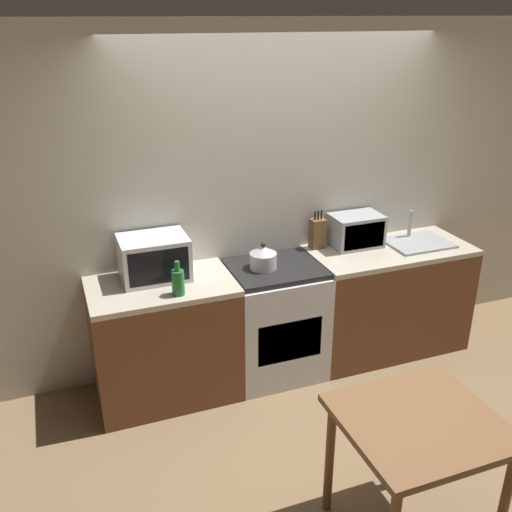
{
  "coord_description": "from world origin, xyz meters",
  "views": [
    {
      "loc": [
        -1.63,
        -2.69,
        2.62
      ],
      "look_at": [
        -0.33,
        0.75,
        1.05
      ],
      "focal_mm": 40.0,
      "sensor_mm": 36.0,
      "label": 1
    }
  ],
  "objects_px": {
    "kettle": "(263,257)",
    "dining_table": "(418,437)",
    "toaster_oven": "(356,231)",
    "stove_range": "(274,320)",
    "microwave": "(154,258)",
    "bottle": "(178,282)"
  },
  "relations": [
    {
      "from": "microwave",
      "to": "bottle",
      "type": "distance_m",
      "value": 0.33
    },
    {
      "from": "bottle",
      "to": "toaster_oven",
      "type": "relative_size",
      "value": 0.6
    },
    {
      "from": "kettle",
      "to": "microwave",
      "type": "relative_size",
      "value": 0.43
    },
    {
      "from": "stove_range",
      "to": "dining_table",
      "type": "bearing_deg",
      "value": -87.09
    },
    {
      "from": "toaster_oven",
      "to": "dining_table",
      "type": "relative_size",
      "value": 0.52
    },
    {
      "from": "stove_range",
      "to": "microwave",
      "type": "relative_size",
      "value": 1.93
    },
    {
      "from": "kettle",
      "to": "dining_table",
      "type": "xyz_separation_m",
      "value": [
        0.18,
        -1.7,
        -0.33
      ]
    },
    {
      "from": "stove_range",
      "to": "toaster_oven",
      "type": "relative_size",
      "value": 2.25
    },
    {
      "from": "stove_range",
      "to": "kettle",
      "type": "xyz_separation_m",
      "value": [
        -0.09,
        0.0,
        0.54
      ]
    },
    {
      "from": "toaster_oven",
      "to": "dining_table",
      "type": "distance_m",
      "value": 2.0
    },
    {
      "from": "stove_range",
      "to": "dining_table",
      "type": "xyz_separation_m",
      "value": [
        0.09,
        -1.7,
        0.21
      ]
    },
    {
      "from": "microwave",
      "to": "toaster_oven",
      "type": "relative_size",
      "value": 1.17
    },
    {
      "from": "kettle",
      "to": "microwave",
      "type": "bearing_deg",
      "value": 171.79
    },
    {
      "from": "stove_range",
      "to": "toaster_oven",
      "type": "bearing_deg",
      "value": 11.24
    },
    {
      "from": "kettle",
      "to": "dining_table",
      "type": "bearing_deg",
      "value": -83.99
    },
    {
      "from": "toaster_oven",
      "to": "microwave",
      "type": "bearing_deg",
      "value": -178.73
    },
    {
      "from": "kettle",
      "to": "toaster_oven",
      "type": "height_order",
      "value": "toaster_oven"
    },
    {
      "from": "toaster_oven",
      "to": "kettle",
      "type": "bearing_deg",
      "value": -170.16
    },
    {
      "from": "stove_range",
      "to": "kettle",
      "type": "bearing_deg",
      "value": 178.17
    },
    {
      "from": "stove_range",
      "to": "dining_table",
      "type": "relative_size",
      "value": 1.16
    },
    {
      "from": "stove_range",
      "to": "kettle",
      "type": "height_order",
      "value": "kettle"
    },
    {
      "from": "microwave",
      "to": "kettle",
      "type": "bearing_deg",
      "value": -8.21
    }
  ]
}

